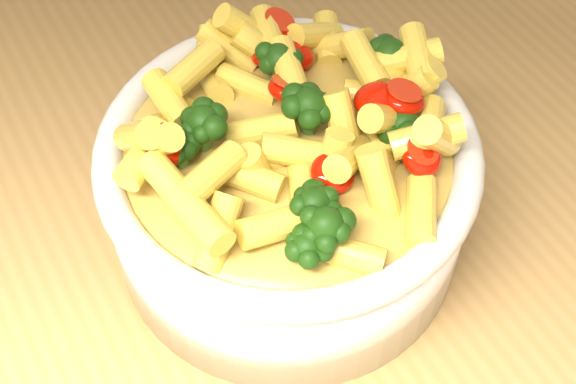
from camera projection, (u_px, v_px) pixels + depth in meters
table at (341, 210)px, 0.66m from camera, size 1.20×0.80×0.90m
serving_bowl at (288, 191)px, 0.48m from camera, size 0.22×0.22×0.10m
pasta_salad at (288, 124)px, 0.44m from camera, size 0.18×0.18×0.04m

